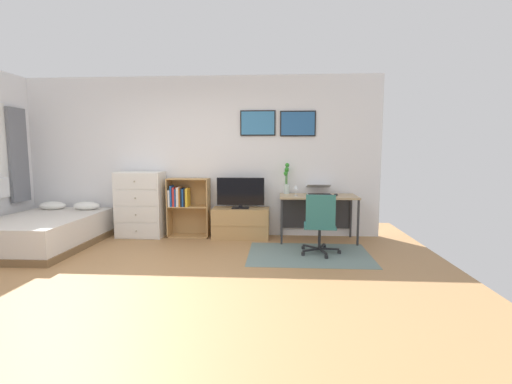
{
  "coord_description": "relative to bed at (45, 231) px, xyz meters",
  "views": [
    {
      "loc": [
        1.37,
        -3.68,
        1.44
      ],
      "look_at": [
        1.03,
        1.5,
        0.85
      ],
      "focal_mm": 25.15,
      "sensor_mm": 36.0,
      "label": 1
    }
  ],
  "objects": [
    {
      "name": "ground_plane",
      "position": [
        2.17,
        -1.41,
        -0.24
      ],
      "size": [
        7.2,
        7.2,
        0.0
      ],
      "primitive_type": "plane",
      "color": "#A87A4C"
    },
    {
      "name": "wall_back_with_posters",
      "position": [
        2.19,
        1.01,
        1.12
      ],
      "size": [
        6.12,
        0.09,
        2.7
      ],
      "color": "white",
      "rests_on": "ground_plane"
    },
    {
      "name": "area_rug",
      "position": [
        3.97,
        -0.16,
        -0.23
      ],
      "size": [
        1.7,
        1.2,
        0.01
      ],
      "primitive_type": "cube",
      "color": "slate",
      "rests_on": "ground_plane"
    },
    {
      "name": "bed",
      "position": [
        0.0,
        0.0,
        0.0
      ],
      "size": [
        1.37,
        1.92,
        0.59
      ],
      "rotation": [
        0.0,
        0.0,
        0.01
      ],
      "color": "brown",
      "rests_on": "ground_plane"
    },
    {
      "name": "dresser",
      "position": [
        1.21,
        0.74,
        0.31
      ],
      "size": [
        0.76,
        0.46,
        1.1
      ],
      "color": "white",
      "rests_on": "ground_plane"
    },
    {
      "name": "bookshelf",
      "position": [
        1.96,
        0.81,
        0.33
      ],
      "size": [
        0.69,
        0.3,
        0.99
      ],
      "color": "tan",
      "rests_on": "ground_plane"
    },
    {
      "name": "tv_stand",
      "position": [
        2.9,
        0.75,
        0.01
      ],
      "size": [
        0.94,
        0.41,
        0.5
      ],
      "color": "tan",
      "rests_on": "ground_plane"
    },
    {
      "name": "television",
      "position": [
        2.9,
        0.73,
        0.52
      ],
      "size": [
        0.78,
        0.16,
        0.51
      ],
      "color": "black",
      "rests_on": "tv_stand"
    },
    {
      "name": "desk",
      "position": [
        4.17,
        0.73,
        0.37
      ],
      "size": [
        1.22,
        0.62,
        0.74
      ],
      "color": "tan",
      "rests_on": "ground_plane"
    },
    {
      "name": "office_chair",
      "position": [
        4.11,
        -0.17,
        0.22
      ],
      "size": [
        0.57,
        0.58,
        0.86
      ],
      "rotation": [
        0.0,
        0.0,
        -0.07
      ],
      "color": "#232326",
      "rests_on": "ground_plane"
    },
    {
      "name": "laptop",
      "position": [
        4.19,
        0.77,
        0.57
      ],
      "size": [
        0.4,
        0.43,
        0.17
      ],
      "rotation": [
        0.0,
        0.0,
        0.04
      ],
      "color": "#B7B7BC",
      "rests_on": "desk"
    },
    {
      "name": "computer_mouse",
      "position": [
        4.45,
        0.65,
        0.52
      ],
      "size": [
        0.06,
        0.1,
        0.03
      ],
      "primitive_type": "ellipsoid",
      "color": "#262628",
      "rests_on": "desk"
    },
    {
      "name": "bamboo_vase",
      "position": [
        3.66,
        0.86,
        0.75
      ],
      "size": [
        0.1,
        0.09,
        0.51
      ],
      "color": "silver",
      "rests_on": "desk"
    },
    {
      "name": "wine_glass",
      "position": [
        3.81,
        0.56,
        0.64
      ],
      "size": [
        0.07,
        0.07,
        0.18
      ],
      "color": "silver",
      "rests_on": "desk"
    }
  ]
}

